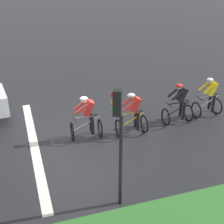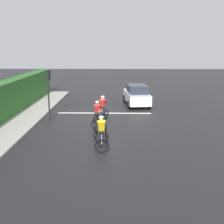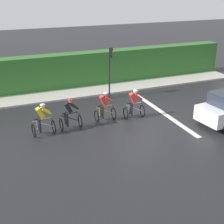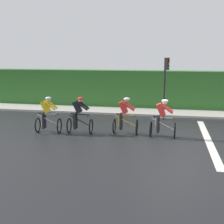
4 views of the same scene
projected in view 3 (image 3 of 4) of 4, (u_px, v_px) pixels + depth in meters
name	position (u px, v px, depth m)	size (l,w,h in m)	color
ground_plane	(141.00, 116.00, 17.97)	(80.00, 80.00, 0.00)	black
sidewalk_kerb	(79.00, 91.00, 22.03)	(2.80, 24.51, 0.12)	#ADA89E
stone_wall_low	(75.00, 85.00, 22.72)	(0.44, 24.51, 0.53)	tan
hedge_wall	(73.00, 70.00, 22.60)	(1.10, 24.51, 2.47)	#2D6628
road_marking_stop_line	(163.00, 113.00, 18.48)	(7.00, 0.30, 0.01)	silver
cyclist_lead	(42.00, 120.00, 15.51)	(0.76, 1.13, 1.66)	black
cyclist_second	(70.00, 115.00, 16.17)	(0.71, 1.10, 1.66)	black
cyclist_mid	(104.00, 107.00, 17.12)	(0.70, 1.10, 1.66)	black
cyclist_fourth	(134.00, 105.00, 17.50)	(0.74, 1.11, 1.66)	black
traffic_light_near_crossing	(110.00, 65.00, 20.02)	(0.27, 0.29, 3.34)	black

